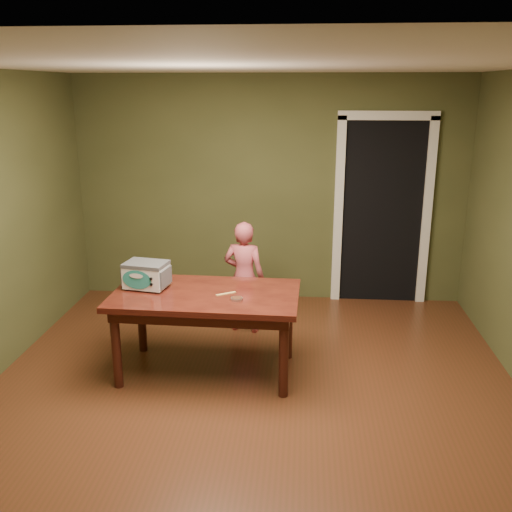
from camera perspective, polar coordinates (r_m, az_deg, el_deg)
The scene contains 8 objects.
floor at distance 4.73m, azimuth -0.66°, elevation -14.65°, with size 5.00×5.00×0.00m, color #532817.
room_shell at distance 4.11m, azimuth -0.74°, elevation 6.15°, with size 4.52×5.02×2.61m.
doorway at distance 7.01m, azimuth 12.19°, elevation 4.72°, with size 1.10×0.66×2.25m.
dining_table at distance 4.97m, azimuth -5.03°, elevation -4.74°, with size 1.62×0.94×0.75m.
toy_oven at distance 5.07m, azimuth -10.92°, elevation -1.79°, with size 0.42×0.31×0.24m.
baking_pan at distance 4.74m, azimuth -1.94°, elevation -4.28°, with size 0.10×0.10×0.02m.
spatula at distance 4.88m, azimuth -3.01°, elevation -3.78°, with size 0.18×0.03×0.01m, color #E0B461.
child at distance 5.83m, azimuth -1.20°, elevation -2.13°, with size 0.42×0.28×1.16m, color #C3505A.
Camera 1 is at (0.39, -4.02, 2.45)m, focal length 40.00 mm.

